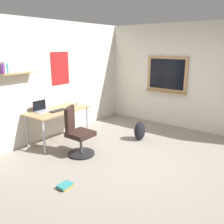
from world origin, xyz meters
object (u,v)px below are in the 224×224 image
object	(u,v)px
office_chair	(77,135)
book_stack_on_floor	(65,186)
keyboard	(58,111)
backpack	(140,131)
computer_mouse	(68,108)
desk	(58,113)
laptop	(41,109)
coffee_mug	(78,103)

from	to	relation	value
office_chair	book_stack_on_floor	world-z (taller)	office_chair
keyboard	backpack	xyz separation A→B (m)	(1.20, -1.30, -0.52)
computer_mouse	book_stack_on_floor	bearing A→B (deg)	-134.85
book_stack_on_floor	backpack	bearing A→B (deg)	2.47
book_stack_on_floor	office_chair	bearing A→B (deg)	35.46
desk	book_stack_on_floor	size ratio (longest dim) A/B	5.82
laptop	keyboard	bearing A→B (deg)	-45.76
computer_mouse	laptop	bearing A→B (deg)	154.84
desk	book_stack_on_floor	bearing A→B (deg)	-128.48
desk	computer_mouse	distance (m)	0.25
computer_mouse	backpack	xyz separation A→B (m)	(0.92, -1.30, -0.53)
computer_mouse	keyboard	bearing A→B (deg)	180.00
desk	office_chair	xyz separation A→B (m)	(-0.24, -0.81, -0.24)
keyboard	backpack	distance (m)	1.84
book_stack_on_floor	coffee_mug	bearing A→B (deg)	39.57
laptop	computer_mouse	xyz separation A→B (m)	(0.52, -0.24, -0.04)
keyboard	backpack	size ratio (longest dim) A/B	0.86
laptop	backpack	distance (m)	2.18
desk	book_stack_on_floor	world-z (taller)	desk
coffee_mug	book_stack_on_floor	xyz separation A→B (m)	(-1.75, -1.45, -0.74)
desk	computer_mouse	size ratio (longest dim) A/B	12.97
backpack	computer_mouse	bearing A→B (deg)	125.36
computer_mouse	coffee_mug	bearing A→B (deg)	7.87
computer_mouse	office_chair	bearing A→B (deg)	-121.75
desk	laptop	bearing A→B (deg)	152.51
computer_mouse	coffee_mug	size ratio (longest dim) A/B	1.13
laptop	coffee_mug	world-z (taller)	laptop
keyboard	book_stack_on_floor	size ratio (longest dim) A/B	1.60
keyboard	coffee_mug	bearing A→B (deg)	4.46
desk	coffee_mug	distance (m)	0.59
computer_mouse	book_stack_on_floor	size ratio (longest dim) A/B	0.45
desk	office_chair	distance (m)	0.88
computer_mouse	book_stack_on_floor	world-z (taller)	computer_mouse
desk	coffee_mug	world-z (taller)	coffee_mug
laptop	computer_mouse	bearing A→B (deg)	-25.16
keyboard	coffee_mug	distance (m)	0.64
keyboard	backpack	bearing A→B (deg)	-47.22
computer_mouse	coffee_mug	world-z (taller)	coffee_mug
backpack	desk	bearing A→B (deg)	129.35
computer_mouse	backpack	world-z (taller)	computer_mouse
desk	laptop	distance (m)	0.36
backpack	book_stack_on_floor	world-z (taller)	backpack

